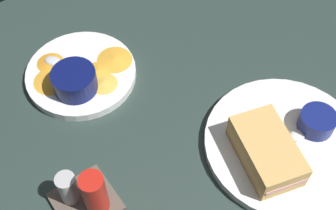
{
  "coord_description": "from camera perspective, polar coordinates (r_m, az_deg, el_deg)",
  "views": [
    {
      "loc": [
        -26.27,
        28.19,
        64.9
      ],
      "look_at": [
        10.17,
        2.3,
        3.0
      ],
      "focal_mm": 47.9,
      "sensor_mm": 36.0,
      "label": 1
    }
  ],
  "objects": [
    {
      "name": "ground_plane",
      "position": [
        0.77,
        5.84,
        -6.19
      ],
      "size": [
        110.0,
        110.0,
        3.0
      ],
      "primitive_type": "cube",
      "color": "#283833"
    },
    {
      "name": "plate_sandwich_main",
      "position": [
        0.77,
        14.63,
        -4.85
      ],
      "size": [
        26.77,
        26.77,
        1.6
      ],
      "primitive_type": "cylinder",
      "color": "white",
      "rests_on": "ground_plane"
    },
    {
      "name": "sandwich_half_near",
      "position": [
        0.72,
        12.41,
        -5.73
      ],
      "size": [
        14.65,
        10.81,
        4.8
      ],
      "color": "tan",
      "rests_on": "plate_sandwich_main"
    },
    {
      "name": "ramekin_dark_sauce",
      "position": [
        0.78,
        18.45,
        -1.96
      ],
      "size": [
        6.02,
        6.02,
        3.26
      ],
      "color": "navy",
      "rests_on": "plate_sandwich_main"
    },
    {
      "name": "spoon_by_dark_ramekin",
      "position": [
        0.77,
        15.42,
        -4.16
      ],
      "size": [
        2.48,
        9.95,
        0.8
      ],
      "color": "silver",
      "rests_on": "plate_sandwich_main"
    },
    {
      "name": "plate_chips_companion",
      "position": [
        0.85,
        -10.97,
        3.93
      ],
      "size": [
        20.36,
        20.36,
        1.6
      ],
      "primitive_type": "cylinder",
      "color": "white",
      "rests_on": "ground_plane"
    },
    {
      "name": "ramekin_light_gravy",
      "position": [
        0.8,
        -11.83,
        3.11
      ],
      "size": [
        7.87,
        7.87,
        4.07
      ],
      "color": "#0C144C",
      "rests_on": "plate_chips_companion"
    },
    {
      "name": "spoon_by_gravy_ramekin",
      "position": [
        0.86,
        -13.71,
        5.23
      ],
      "size": [
        9.08,
        6.63,
        0.8
      ],
      "color": "silver",
      "rests_on": "plate_chips_companion"
    },
    {
      "name": "plantain_chip_scatter",
      "position": [
        0.84,
        -10.7,
        4.36
      ],
      "size": [
        17.08,
        20.06,
        0.6
      ],
      "color": "orange",
      "rests_on": "plate_chips_companion"
    },
    {
      "name": "condiment_caddy",
      "position": [
        0.69,
        -10.42,
        -11.21
      ],
      "size": [
        9.0,
        9.0,
        9.5
      ],
      "color": "brown",
      "rests_on": "ground_plane"
    }
  ]
}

